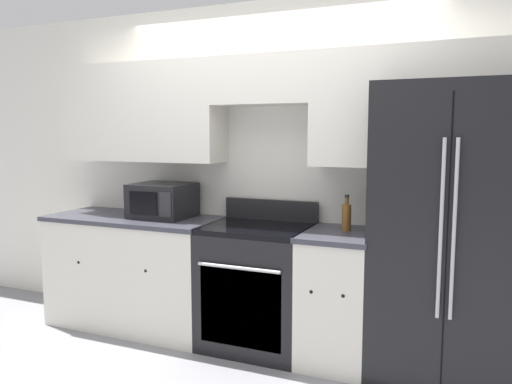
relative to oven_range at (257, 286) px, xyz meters
The scene contains 8 objects.
ground_plane 0.56m from the oven_range, 91.47° to the right, with size 12.00×12.00×0.00m, color gray.
wall_back 1.06m from the oven_range, 91.76° to the left, with size 8.00×0.39×2.60m.
lower_cabinets_left 1.09m from the oven_range, behind, with size 1.44×0.64×0.92m.
lower_cabinets_right 0.61m from the oven_range, ahead, with size 0.49×0.64×0.92m.
oven_range is the anchor object (origin of this frame).
refrigerator 1.40m from the oven_range, ahead, with size 0.94×0.78×1.90m.
microwave 1.04m from the oven_range, behind, with size 0.46×0.42×0.27m.
bottle 0.85m from the oven_range, ahead, with size 0.06×0.06×0.25m.
Camera 1 is at (1.40, -3.01, 1.59)m, focal length 35.00 mm.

